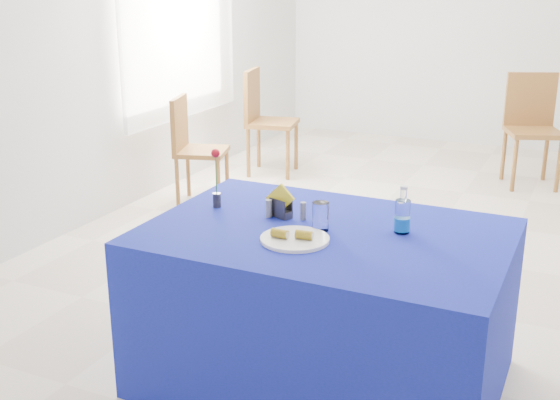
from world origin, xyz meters
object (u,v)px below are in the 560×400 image
(water_bottle, at_px, (402,217))
(chair_bg_left, at_px, (532,121))
(blue_table, at_px, (325,307))
(chair_win_a, at_px, (192,143))
(plate, at_px, (295,239))
(chair_win_b, at_px, (263,114))

(water_bottle, bearing_deg, chair_bg_left, 87.51)
(blue_table, height_order, chair_win_a, chair_win_a)
(chair_win_a, bearing_deg, plate, -156.77)
(chair_win_a, height_order, chair_win_b, chair_win_b)
(plate, relative_size, water_bottle, 1.39)
(plate, bearing_deg, chair_bg_left, 82.26)
(plate, bearing_deg, chair_win_a, 130.57)
(blue_table, bearing_deg, chair_bg_left, 83.02)
(plate, distance_m, blue_table, 0.43)
(blue_table, relative_size, chair_win_b, 1.60)
(plate, xyz_separation_m, blue_table, (0.08, 0.18, -0.39))
(blue_table, xyz_separation_m, chair_bg_left, (0.48, 3.88, 0.20))
(chair_bg_left, height_order, chair_win_a, chair_bg_left)
(water_bottle, bearing_deg, chair_win_a, 139.78)
(blue_table, distance_m, chair_bg_left, 3.92)
(chair_bg_left, relative_size, chair_win_a, 1.12)
(chair_bg_left, bearing_deg, plate, -119.49)
(plate, bearing_deg, water_bottle, 37.08)
(plate, height_order, chair_win_b, chair_win_b)
(plate, distance_m, chair_win_a, 2.98)
(plate, bearing_deg, blue_table, 66.58)
(chair_bg_left, bearing_deg, chair_win_a, -165.76)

